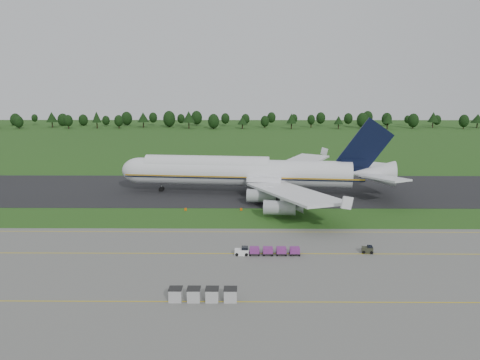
{
  "coord_description": "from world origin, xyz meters",
  "views": [
    {
      "loc": [
        2.22,
        -96.78,
        27.69
      ],
      "look_at": [
        1.47,
        2.0,
        7.91
      ],
      "focal_mm": 35.0,
      "sensor_mm": 36.0,
      "label": 1
    }
  ],
  "objects_px": {
    "baggage_train": "(266,251)",
    "utility_cart": "(367,250)",
    "aircraft": "(248,172)",
    "edge_markers": "(213,209)",
    "uld_row": "(203,294)"
  },
  "relations": [
    {
      "from": "baggage_train",
      "to": "aircraft",
      "type": "bearing_deg",
      "value": 93.26
    },
    {
      "from": "uld_row",
      "to": "edge_markers",
      "type": "distance_m",
      "value": 45.7
    },
    {
      "from": "baggage_train",
      "to": "uld_row",
      "type": "xyz_separation_m",
      "value": [
        -9.13,
        -17.1,
        0.17
      ]
    },
    {
      "from": "uld_row",
      "to": "baggage_train",
      "type": "bearing_deg",
      "value": 61.9
    },
    {
      "from": "aircraft",
      "to": "edge_markers",
      "type": "distance_m",
      "value": 19.96
    },
    {
      "from": "aircraft",
      "to": "baggage_train",
      "type": "xyz_separation_m",
      "value": [
        2.62,
        -45.98,
        -5.01
      ]
    },
    {
      "from": "uld_row",
      "to": "edge_markers",
      "type": "height_order",
      "value": "uld_row"
    },
    {
      "from": "baggage_train",
      "to": "utility_cart",
      "type": "height_order",
      "value": "baggage_train"
    },
    {
      "from": "aircraft",
      "to": "edge_markers",
      "type": "height_order",
      "value": "aircraft"
    },
    {
      "from": "baggage_train",
      "to": "edge_markers",
      "type": "xyz_separation_m",
      "value": [
        -10.67,
        28.57,
        -0.5
      ]
    },
    {
      "from": "baggage_train",
      "to": "uld_row",
      "type": "height_order",
      "value": "uld_row"
    },
    {
      "from": "aircraft",
      "to": "baggage_train",
      "type": "relative_size",
      "value": 6.62
    },
    {
      "from": "aircraft",
      "to": "utility_cart",
      "type": "xyz_separation_m",
      "value": [
        19.76,
        -44.84,
        -5.24
      ]
    },
    {
      "from": "baggage_train",
      "to": "edge_markers",
      "type": "height_order",
      "value": "baggage_train"
    },
    {
      "from": "utility_cart",
      "to": "aircraft",
      "type": "bearing_deg",
      "value": 113.79
    }
  ]
}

